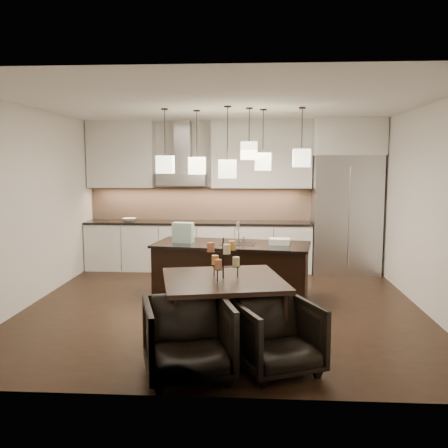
# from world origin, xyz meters

# --- Properties ---
(floor) EXTENTS (5.50, 5.50, 0.02)m
(floor) POSITION_xyz_m (0.00, 0.00, -0.01)
(floor) COLOR black
(floor) RESTS_ON ground
(ceiling) EXTENTS (5.50, 5.50, 0.02)m
(ceiling) POSITION_xyz_m (0.00, 0.00, 2.81)
(ceiling) COLOR white
(ceiling) RESTS_ON wall_back
(wall_back) EXTENTS (5.50, 0.02, 2.80)m
(wall_back) POSITION_xyz_m (0.00, 2.76, 1.40)
(wall_back) COLOR silver
(wall_back) RESTS_ON ground
(wall_front) EXTENTS (5.50, 0.02, 2.80)m
(wall_front) POSITION_xyz_m (0.00, -2.76, 1.40)
(wall_front) COLOR silver
(wall_front) RESTS_ON ground
(wall_left) EXTENTS (0.02, 5.50, 2.80)m
(wall_left) POSITION_xyz_m (-2.76, 0.00, 1.40)
(wall_left) COLOR silver
(wall_left) RESTS_ON ground
(wall_right) EXTENTS (0.02, 5.50, 2.80)m
(wall_right) POSITION_xyz_m (2.76, 0.00, 1.40)
(wall_right) COLOR silver
(wall_right) RESTS_ON ground
(refrigerator) EXTENTS (1.20, 0.72, 2.15)m
(refrigerator) POSITION_xyz_m (2.10, 2.38, 1.07)
(refrigerator) COLOR #B7B7BA
(refrigerator) RESTS_ON floor
(fridge_panel) EXTENTS (1.26, 0.72, 0.65)m
(fridge_panel) POSITION_xyz_m (2.10, 2.38, 2.47)
(fridge_panel) COLOR silver
(fridge_panel) RESTS_ON refrigerator
(lower_cabinets) EXTENTS (4.21, 0.62, 0.88)m
(lower_cabinets) POSITION_xyz_m (-0.62, 2.43, 0.44)
(lower_cabinets) COLOR silver
(lower_cabinets) RESTS_ON floor
(countertop) EXTENTS (4.21, 0.66, 0.04)m
(countertop) POSITION_xyz_m (-0.62, 2.43, 0.90)
(countertop) COLOR black
(countertop) RESTS_ON lower_cabinets
(backsplash) EXTENTS (4.21, 0.02, 0.63)m
(backsplash) POSITION_xyz_m (-0.62, 2.73, 1.24)
(backsplash) COLOR tan
(backsplash) RESTS_ON countertop
(upper_cab_left) EXTENTS (1.25, 0.35, 1.25)m
(upper_cab_left) POSITION_xyz_m (-2.10, 2.57, 2.17)
(upper_cab_left) COLOR silver
(upper_cab_left) RESTS_ON wall_back
(upper_cab_right) EXTENTS (1.85, 0.35, 1.25)m
(upper_cab_right) POSITION_xyz_m (0.55, 2.57, 2.17)
(upper_cab_right) COLOR silver
(upper_cab_right) RESTS_ON wall_back
(hood_canopy) EXTENTS (0.90, 0.52, 0.24)m
(hood_canopy) POSITION_xyz_m (-0.93, 2.48, 1.72)
(hood_canopy) COLOR #B7B7BA
(hood_canopy) RESTS_ON wall_back
(hood_chimney) EXTENTS (0.30, 0.28, 0.96)m
(hood_chimney) POSITION_xyz_m (-0.93, 2.59, 2.32)
(hood_chimney) COLOR #B7B7BA
(hood_chimney) RESTS_ON hood_canopy
(fruit_bowl) EXTENTS (0.27, 0.27, 0.06)m
(fruit_bowl) POSITION_xyz_m (-1.93, 2.38, 0.95)
(fruit_bowl) COLOR silver
(fruit_bowl) RESTS_ON countertop
(island_body) EXTENTS (2.34, 1.21, 0.78)m
(island_body) POSITION_xyz_m (0.10, 0.51, 0.39)
(island_body) COLOR black
(island_body) RESTS_ON floor
(island_top) EXTENTS (2.42, 1.29, 0.04)m
(island_top) POSITION_xyz_m (0.10, 0.51, 0.80)
(island_top) COLOR black
(island_top) RESTS_ON island_body
(faucet) EXTENTS (0.12, 0.22, 0.34)m
(faucet) POSITION_xyz_m (0.20, 0.59, 0.99)
(faucet) COLOR silver
(faucet) RESTS_ON island_top
(tote_bag) EXTENTS (0.32, 0.20, 0.30)m
(tote_bag) POSITION_xyz_m (-0.64, 0.55, 0.97)
(tote_bag) COLOR #246748
(tote_bag) RESTS_ON island_top
(food_container) EXTENTS (0.33, 0.26, 0.09)m
(food_container) POSITION_xyz_m (0.81, 0.45, 0.87)
(food_container) COLOR silver
(food_container) RESTS_ON island_top
(dining_table) EXTENTS (1.51, 1.51, 0.76)m
(dining_table) POSITION_xyz_m (0.10, -1.51, 0.38)
(dining_table) COLOR black
(dining_table) RESTS_ON floor
(candelabra) EXTENTS (0.44, 0.44, 0.45)m
(candelabra) POSITION_xyz_m (0.10, -1.51, 0.99)
(candelabra) COLOR black
(candelabra) RESTS_ON dining_table
(candle_a) EXTENTS (0.09, 0.09, 0.10)m
(candle_a) POSITION_xyz_m (0.24, -1.48, 0.94)
(candle_a) COLOR beige
(candle_a) RESTS_ON candelabra
(candle_b) EXTENTS (0.09, 0.09, 0.10)m
(candle_b) POSITION_xyz_m (0.00, -1.41, 0.94)
(candle_b) COLOR gold
(candle_b) RESTS_ON candelabra
(candle_c) EXTENTS (0.09, 0.09, 0.10)m
(candle_c) POSITION_xyz_m (0.05, -1.64, 0.94)
(candle_c) COLOR #B06140
(candle_c) RESTS_ON candelabra
(candle_d) EXTENTS (0.09, 0.09, 0.10)m
(candle_d) POSITION_xyz_m (0.19, -1.40, 1.11)
(candle_d) COLOR gold
(candle_d) RESTS_ON candelabra
(candle_e) EXTENTS (0.09, 0.09, 0.10)m
(candle_e) POSITION_xyz_m (-0.04, -1.52, 1.11)
(candle_e) COLOR #B06140
(candle_e) RESTS_ON candelabra
(candle_f) EXTENTS (0.09, 0.09, 0.10)m
(candle_f) POSITION_xyz_m (0.14, -1.63, 1.11)
(candle_f) COLOR beige
(candle_f) RESTS_ON candelabra
(armchair_left) EXTENTS (0.99, 1.01, 0.74)m
(armchair_left) POSITION_xyz_m (-0.18, -2.35, 0.37)
(armchair_left) COLOR black
(armchair_left) RESTS_ON floor
(armchair_right) EXTENTS (0.98, 0.99, 0.69)m
(armchair_right) POSITION_xyz_m (0.67, -2.17, 0.34)
(armchair_right) COLOR black
(armchair_right) RESTS_ON floor
(pendant_a) EXTENTS (0.24, 0.24, 0.26)m
(pendant_a) POSITION_xyz_m (-0.88, 0.48, 1.99)
(pendant_a) COLOR beige
(pendant_a) RESTS_ON ceiling
(pendant_b) EXTENTS (0.24, 0.24, 0.26)m
(pendant_b) POSITION_xyz_m (-0.44, 0.73, 1.97)
(pendant_b) COLOR beige
(pendant_b) RESTS_ON ceiling
(pendant_c) EXTENTS (0.24, 0.24, 0.26)m
(pendant_c) POSITION_xyz_m (0.35, 0.45, 2.19)
(pendant_c) COLOR beige
(pendant_c) RESTS_ON ceiling
(pendant_d) EXTENTS (0.24, 0.24, 0.26)m
(pendant_d) POSITION_xyz_m (0.55, 0.64, 2.03)
(pendant_d) COLOR beige
(pendant_d) RESTS_ON ceiling
(pendant_e) EXTENTS (0.24, 0.24, 0.26)m
(pendant_e) POSITION_xyz_m (1.10, 0.45, 2.08)
(pendant_e) COLOR beige
(pendant_e) RESTS_ON ceiling
(pendant_f) EXTENTS (0.24, 0.24, 0.26)m
(pendant_f) POSITION_xyz_m (0.05, 0.21, 1.93)
(pendant_f) COLOR beige
(pendant_f) RESTS_ON ceiling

